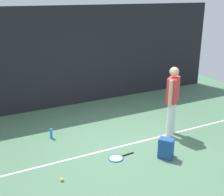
{
  "coord_description": "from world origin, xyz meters",
  "views": [
    {
      "loc": [
        -2.98,
        -5.43,
        3.3
      ],
      "look_at": [
        0.0,
        0.4,
        1.0
      ],
      "focal_mm": 48.17,
      "sensor_mm": 36.0,
      "label": 1
    }
  ],
  "objects": [
    {
      "name": "court_line",
      "position": [
        0.0,
        -0.12,
        0.0
      ],
      "size": [
        9.0,
        0.05,
        0.0
      ],
      "primitive_type": "cube",
      "color": "white",
      "rests_on": "ground"
    },
    {
      "name": "tennis_player",
      "position": [
        1.34,
        -0.12,
        0.97
      ],
      "size": [
        0.45,
        0.42,
        1.7
      ],
      "rotation": [
        0.0,
        0.0,
        -2.48
      ],
      "color": "white",
      "rests_on": "ground"
    },
    {
      "name": "tennis_racket",
      "position": [
        -0.36,
        -0.53,
        0.01
      ],
      "size": [
        0.62,
        0.35,
        0.03
      ],
      "rotation": [
        0.0,
        0.0,
        3.21
      ],
      "color": "black",
      "rests_on": "ground"
    },
    {
      "name": "tennis_ball_by_fence",
      "position": [
        -1.65,
        -0.79,
        0.03
      ],
      "size": [
        0.07,
        0.07,
        0.07
      ],
      "primitive_type": "sphere",
      "color": "#CCE033",
      "rests_on": "ground"
    },
    {
      "name": "backpack",
      "position": [
        0.58,
        -0.96,
        0.21
      ],
      "size": [
        0.38,
        0.38,
        0.44
      ],
      "rotation": [
        0.0,
        0.0,
        2.23
      ],
      "color": "#1E478C",
      "rests_on": "ground"
    },
    {
      "name": "water_bottle",
      "position": [
        -1.32,
        1.0,
        0.12
      ],
      "size": [
        0.07,
        0.07,
        0.25
      ],
      "primitive_type": "cylinder",
      "color": "#268CD8",
      "rests_on": "ground"
    },
    {
      "name": "back_fence",
      "position": [
        0.0,
        3.0,
        1.49
      ],
      "size": [
        10.0,
        0.1,
        2.97
      ],
      "primitive_type": "cube",
      "color": "black",
      "rests_on": "ground"
    },
    {
      "name": "ground_plane",
      "position": [
        0.0,
        0.0,
        0.0
      ],
      "size": [
        12.0,
        12.0,
        0.0
      ],
      "primitive_type": "plane",
      "color": "#4C7556"
    }
  ]
}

